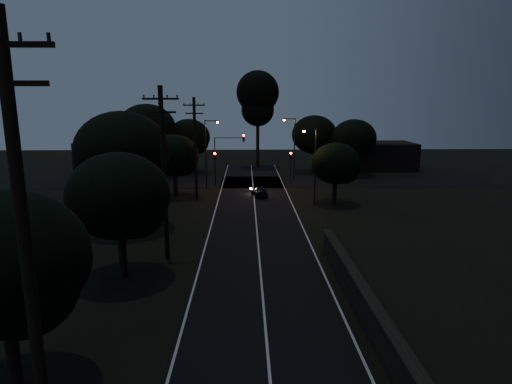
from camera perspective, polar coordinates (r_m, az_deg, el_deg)
name	(u,v)px	position (r m, az deg, el deg)	size (l,w,h in m)	color
road_surface	(254,201)	(43.88, -0.22, -1.26)	(60.00, 70.00, 0.03)	black
retaining_wall	(470,351)	(19.36, 26.63, -18.47)	(6.93, 26.00, 1.60)	black
utility_pole_near	(27,265)	(11.53, -28.18, -8.61)	(2.20, 0.30, 12.00)	black
utility_pole_mid	(164,172)	(27.43, -12.19, 2.68)	(2.20, 0.30, 11.00)	black
utility_pole_far	(195,147)	(44.13, -8.10, 5.91)	(2.20, 0.30, 10.50)	black
tree_left_a	(6,266)	(16.53, -30.39, -8.54)	(5.74, 5.74, 7.26)	black
tree_left_b	(122,198)	(25.05, -17.44, -0.79)	(5.75, 5.75, 7.31)	black
tree_left_c	(126,154)	(34.97, -17.00, 4.90)	(7.41, 7.41, 9.36)	black
tree_left_d	(176,157)	(46.45, -10.64, 4.67)	(5.26, 5.26, 6.67)	black
tree_far_nw	(190,138)	(62.19, -8.76, 7.12)	(6.06, 6.06, 7.68)	black
tree_far_w	(149,130)	(58.98, -14.11, 8.02)	(7.69, 7.69, 9.80)	black
tree_far_ne	(316,136)	(62.47, 7.99, 7.46)	(6.46, 6.46, 8.18)	black
tree_far_e	(356,139)	(60.59, 13.13, 6.87)	(6.10, 6.10, 7.74)	black
tree_right_a	(337,165)	(42.89, 10.81, 3.61)	(4.83, 4.83, 6.14)	black
tall_pine	(258,98)	(66.63, 0.23, 12.42)	(6.48, 6.48, 14.72)	black
building_left	(117,156)	(66.88, -18.05, 4.62)	(10.00, 8.00, 4.40)	black
building_right	(382,156)	(68.35, 16.46, 4.69)	(9.00, 7.00, 4.00)	black
signal_left	(215,162)	(52.22, -5.48, 3.96)	(0.28, 0.35, 4.10)	black
signal_right	(291,162)	(52.37, 4.63, 3.99)	(0.28, 0.35, 4.10)	black
signal_mast	(229,150)	(51.94, -3.65, 5.62)	(3.70, 0.35, 6.25)	black
streetlight_a	(207,149)	(50.09, -6.49, 5.67)	(1.66, 0.26, 8.00)	black
streetlight_b	(293,144)	(56.19, 4.96, 6.37)	(1.66, 0.26, 8.00)	black
streetlight_c	(314,161)	(42.51, 7.71, 4.15)	(1.46, 0.26, 7.50)	black
car	(260,191)	(46.19, 0.49, 0.10)	(1.31, 3.27, 1.11)	black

